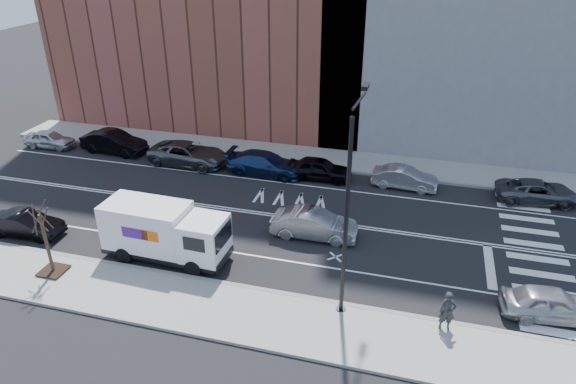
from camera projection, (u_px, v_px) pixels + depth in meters
The scene contains 21 objects.
ground at pixel (247, 211), 30.62m from camera, with size 120.00×120.00×0.00m, color black.
sidewalk_near at pixel (181, 303), 23.04m from camera, with size 44.00×3.60×0.15m, color gray.
sidewalk_far at pixel (286, 155), 38.12m from camera, with size 44.00×3.60×0.15m, color gray.
curb_near at pixel (198, 279), 24.58m from camera, with size 44.00×0.25×0.17m, color gray.
curb_far at pixel (280, 164), 36.58m from camera, with size 44.00×0.25×0.17m, color gray.
crosswalk at pixel (535, 251), 26.84m from camera, with size 3.00×14.00×0.01m, color white, non-canonical shape.
road_markings at pixel (247, 211), 30.61m from camera, with size 40.00×8.60×0.01m, color white, non-canonical shape.
streetlight at pixel (349, 206), 20.71m from camera, with size 0.44×4.02×9.34m.
street_tree at pixel (48, 249), 24.41m from camera, with size 1.20×1.20×3.75m.
fedex_van at pixel (164, 232), 25.66m from camera, with size 6.49×2.45×2.93m.
far_parked_a at pixel (50, 139), 39.30m from camera, with size 1.56×3.89×1.32m, color silver.
far_parked_b at pixel (114, 142), 38.34m from camera, with size 1.74×4.98×1.64m, color black.
far_parked_c at pixel (188, 154), 36.43m from camera, with size 2.62×5.67×1.58m, color #54575C.
far_parked_d at pixel (265, 164), 34.95m from camera, with size 2.17×5.33×1.55m, color navy.
far_parked_e at pixel (319, 169), 34.30m from camera, with size 1.75×4.34×1.48m, color black.
far_parked_f at pixel (405, 178), 33.15m from camera, with size 1.45×4.17×1.37m, color #B5B5BA.
far_parked_g at pixel (537, 192), 31.46m from camera, with size 2.23×4.84×1.35m, color #515559.
driving_sedan at pixel (314, 224), 27.81m from camera, with size 1.62×4.66×1.53m, color #9E9EA2.
near_parked_rear_a at pixel (26, 224), 27.99m from camera, with size 1.43×4.10×1.35m, color black.
near_parked_front at pixel (552, 304), 22.00m from camera, with size 1.69×4.20×1.43m, color #BABABF.
pedestrian at pixel (447, 311), 21.04m from camera, with size 0.66×0.43×1.82m, color #24272A.
Camera 1 is at (9.46, -25.08, 15.05)m, focal length 32.00 mm.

